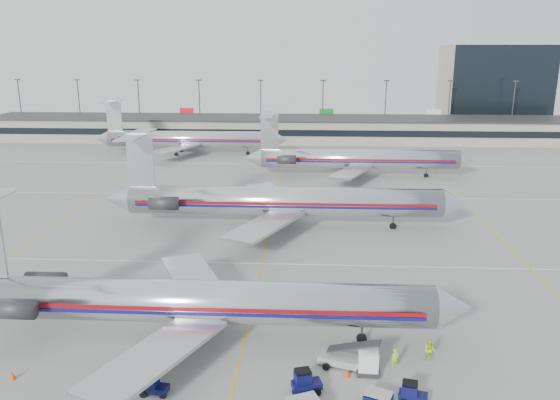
# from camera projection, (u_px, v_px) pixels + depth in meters

# --- Properties ---
(ground) EXTENTS (260.00, 260.00, 0.00)m
(ground) POSITION_uv_depth(u_px,v_px,m) (253.00, 303.00, 52.52)
(ground) COLOR gray
(ground) RESTS_ON ground
(apron_markings) EXTENTS (160.00, 0.15, 0.02)m
(apron_markings) POSITION_uv_depth(u_px,v_px,m) (262.00, 264.00, 62.14)
(apron_markings) COLOR silver
(apron_markings) RESTS_ON ground
(terminal) EXTENTS (162.00, 17.00, 6.25)m
(terminal) POSITION_uv_depth(u_px,v_px,m) (290.00, 129.00, 146.00)
(terminal) COLOR gray
(terminal) RESTS_ON ground
(light_mast_row) EXTENTS (163.60, 0.40, 15.28)m
(light_mast_row) POSITION_uv_depth(u_px,v_px,m) (292.00, 103.00, 158.06)
(light_mast_row) COLOR #38383D
(light_mast_row) RESTS_ON ground
(distant_building) EXTENTS (30.00, 20.00, 25.00)m
(distant_building) POSITION_uv_depth(u_px,v_px,m) (493.00, 87.00, 169.22)
(distant_building) COLOR tan
(distant_building) RESTS_ON ground
(jet_foreground) EXTENTS (44.97, 26.48, 11.77)m
(jet_foreground) POSITION_uv_depth(u_px,v_px,m) (189.00, 301.00, 45.27)
(jet_foreground) COLOR silver
(jet_foreground) RESTS_ON ground
(jet_second_row) EXTENTS (49.37, 29.07, 12.92)m
(jet_second_row) POSITION_uv_depth(u_px,v_px,m) (277.00, 201.00, 74.04)
(jet_second_row) COLOR silver
(jet_second_row) RESTS_ON ground
(jet_third_row) EXTENTS (44.09, 27.12, 12.05)m
(jet_third_row) POSITION_uv_depth(u_px,v_px,m) (354.00, 159.00, 104.02)
(jet_third_row) COLOR silver
(jet_third_row) RESTS_ON ground
(jet_back_row) EXTENTS (45.44, 27.95, 12.43)m
(jet_back_row) POSITION_uv_depth(u_px,v_px,m) (187.00, 139.00, 126.55)
(jet_back_row) COLOR silver
(jet_back_row) RESTS_ON ground
(tug_left) EXTENTS (2.08, 1.27, 1.59)m
(tug_left) POSITION_uv_depth(u_px,v_px,m) (153.00, 385.00, 38.38)
(tug_left) COLOR #0A0C39
(tug_left) RESTS_ON ground
(tug_center) EXTENTS (2.31, 1.62, 1.71)m
(tug_center) POSITION_uv_depth(u_px,v_px,m) (305.00, 382.00, 38.69)
(tug_center) COLOR #0A0C39
(tug_center) RESTS_ON ground
(tug_right) EXTENTS (2.11, 1.39, 1.58)m
(tug_right) POSITION_uv_depth(u_px,v_px,m) (412.00, 393.00, 37.48)
(tug_right) COLOR #0A0C39
(tug_right) RESTS_ON ground
(cart_outer) EXTENTS (2.16, 1.85, 1.03)m
(cart_outer) POSITION_uv_depth(u_px,v_px,m) (378.00, 399.00, 37.13)
(cart_outer) COLOR #0A0C39
(cart_outer) RESTS_ON ground
(uld_container) EXTENTS (1.81, 1.53, 1.84)m
(uld_container) POSITION_uv_depth(u_px,v_px,m) (368.00, 362.00, 40.81)
(uld_container) COLOR #2D2D30
(uld_container) RESTS_ON ground
(belt_loader) EXTENTS (4.85, 2.55, 2.48)m
(belt_loader) POSITION_uv_depth(u_px,v_px,m) (346.00, 359.00, 41.79)
(belt_loader) COLOR gray
(belt_loader) RESTS_ON ground
(ramp_worker_near) EXTENTS (0.66, 0.53, 1.58)m
(ramp_worker_near) POSITION_uv_depth(u_px,v_px,m) (395.00, 358.00, 41.60)
(ramp_worker_near) COLOR #B1E415
(ramp_worker_near) RESTS_ON ground
(ramp_worker_far) EXTENTS (1.05, 0.93, 1.82)m
(ramp_worker_far) POSITION_uv_depth(u_px,v_px,m) (430.00, 351.00, 42.43)
(ramp_worker_far) COLOR #B8DF15
(ramp_worker_far) RESTS_ON ground
(cone_right) EXTENTS (0.62, 0.62, 0.65)m
(cone_right) POSITION_uv_depth(u_px,v_px,m) (347.00, 373.00, 40.50)
(cone_right) COLOR #E64307
(cone_right) RESTS_ON ground
(cone_left) EXTENTS (0.55, 0.55, 0.66)m
(cone_left) POSITION_uv_depth(u_px,v_px,m) (12.00, 375.00, 40.24)
(cone_left) COLOR #E64307
(cone_left) RESTS_ON ground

